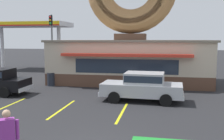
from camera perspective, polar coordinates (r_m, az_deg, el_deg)
donut_shop_building at (r=21.01m, az=4.07°, el=7.56°), size 12.30×6.75×10.96m
car_silver at (r=14.63m, az=6.66°, el=-3.39°), size 4.64×2.14×1.60m
pedestrian_leather_jacket_man at (r=7.58m, az=-21.80°, el=-13.34°), size 0.51×0.41×1.62m
trash_bin at (r=19.85m, az=-13.12°, el=-1.94°), size 0.57×0.57×0.97m
traffic_light_pole at (r=26.46m, az=-13.01°, el=7.16°), size 0.28×0.47×5.80m
gas_station_canopy at (r=31.33m, az=-17.59°, el=9.04°), size 9.00×4.46×5.30m
parking_stripe_left at (r=14.64m, az=-21.87°, el=-7.31°), size 0.12×3.60×0.01m
parking_stripe_mid_left at (r=13.29m, az=-10.79°, el=-8.34°), size 0.12×3.60×0.01m
parking_stripe_centre at (r=12.53m, az=2.25°, el=-9.16°), size 0.12×3.60×0.01m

